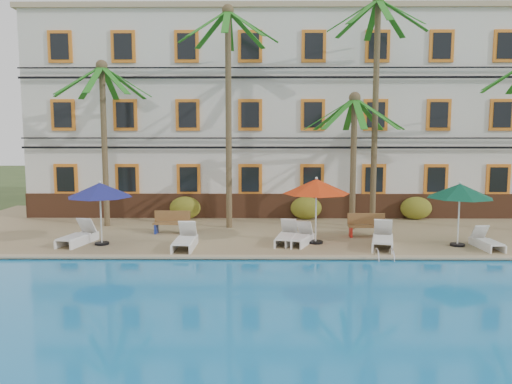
{
  "coord_description": "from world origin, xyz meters",
  "views": [
    {
      "loc": [
        -0.98,
        -17.17,
        4.39
      ],
      "look_at": [
        -1.18,
        3.0,
        2.0
      ],
      "focal_mm": 35.0,
      "sensor_mm": 36.0,
      "label": 1
    }
  ],
  "objects_px": {
    "bench_left": "(172,222)",
    "palm_a": "(104,120)",
    "umbrella_blue": "(100,190)",
    "umbrella_green": "(460,191)",
    "umbrella_red": "(316,187)",
    "lounger_c": "(287,236)",
    "lounger_e": "(383,239)",
    "palm_c": "(354,140)",
    "lounger_d": "(300,237)",
    "lounger_b": "(185,240)",
    "lounger_f": "(487,241)",
    "palm_d": "(376,83)",
    "lounger_a": "(78,236)",
    "bench_right": "(367,225)",
    "pool_ladder": "(384,259)",
    "palm_b": "(228,90)"
  },
  "relations": [
    {
      "from": "umbrella_red",
      "to": "lounger_f",
      "type": "height_order",
      "value": "umbrella_red"
    },
    {
      "from": "lounger_a",
      "to": "bench_left",
      "type": "xyz_separation_m",
      "value": [
        3.18,
        2.04,
        0.18
      ]
    },
    {
      "from": "umbrella_blue",
      "to": "bench_right",
      "type": "xyz_separation_m",
      "value": [
        10.2,
        1.55,
        -1.57
      ]
    },
    {
      "from": "umbrella_blue",
      "to": "bench_left",
      "type": "bearing_deg",
      "value": 43.32
    },
    {
      "from": "lounger_a",
      "to": "lounger_f",
      "type": "distance_m",
      "value": 15.03
    },
    {
      "from": "palm_c",
      "to": "umbrella_red",
      "type": "height_order",
      "value": "palm_c"
    },
    {
      "from": "palm_d",
      "to": "umbrella_blue",
      "type": "height_order",
      "value": "palm_d"
    },
    {
      "from": "palm_d",
      "to": "umbrella_green",
      "type": "distance_m",
      "value": 6.05
    },
    {
      "from": "pool_ladder",
      "to": "lounger_e",
      "type": "bearing_deg",
      "value": 78.11
    },
    {
      "from": "lounger_a",
      "to": "bench_right",
      "type": "relative_size",
      "value": 1.34
    },
    {
      "from": "lounger_c",
      "to": "lounger_f",
      "type": "distance_m",
      "value": 7.21
    },
    {
      "from": "lounger_f",
      "to": "lounger_b",
      "type": "bearing_deg",
      "value": -179.55
    },
    {
      "from": "palm_c",
      "to": "bench_left",
      "type": "xyz_separation_m",
      "value": [
        -7.63,
        -0.95,
        -3.39
      ]
    },
    {
      "from": "lounger_d",
      "to": "lounger_f",
      "type": "bearing_deg",
      "value": -5.32
    },
    {
      "from": "umbrella_green",
      "to": "lounger_b",
      "type": "bearing_deg",
      "value": -177.28
    },
    {
      "from": "palm_b",
      "to": "lounger_d",
      "type": "bearing_deg",
      "value": -48.84
    },
    {
      "from": "lounger_c",
      "to": "lounger_e",
      "type": "height_order",
      "value": "lounger_e"
    },
    {
      "from": "palm_b",
      "to": "lounger_c",
      "type": "height_order",
      "value": "palm_b"
    },
    {
      "from": "lounger_b",
      "to": "lounger_d",
      "type": "bearing_deg",
      "value": 9.5
    },
    {
      "from": "palm_b",
      "to": "bench_right",
      "type": "bearing_deg",
      "value": -18.44
    },
    {
      "from": "palm_a",
      "to": "bench_right",
      "type": "xyz_separation_m",
      "value": [
        11.16,
        -2.22,
        -4.25
      ]
    },
    {
      "from": "palm_c",
      "to": "lounger_e",
      "type": "height_order",
      "value": "palm_c"
    },
    {
      "from": "umbrella_red",
      "to": "lounger_c",
      "type": "bearing_deg",
      "value": -177.2
    },
    {
      "from": "lounger_c",
      "to": "pool_ladder",
      "type": "height_order",
      "value": "lounger_c"
    },
    {
      "from": "palm_c",
      "to": "lounger_f",
      "type": "distance_m",
      "value": 6.59
    },
    {
      "from": "palm_b",
      "to": "umbrella_blue",
      "type": "relative_size",
      "value": 3.97
    },
    {
      "from": "palm_b",
      "to": "umbrella_red",
      "type": "relative_size",
      "value": 3.78
    },
    {
      "from": "lounger_e",
      "to": "palm_a",
      "type": "bearing_deg",
      "value": 160.02
    },
    {
      "from": "lounger_b",
      "to": "lounger_e",
      "type": "xyz_separation_m",
      "value": [
        7.18,
        0.21,
        0.01
      ]
    },
    {
      "from": "palm_b",
      "to": "umbrella_blue",
      "type": "distance_m",
      "value": 6.93
    },
    {
      "from": "palm_c",
      "to": "pool_ladder",
      "type": "height_order",
      "value": "palm_c"
    },
    {
      "from": "lounger_c",
      "to": "bench_right",
      "type": "bearing_deg",
      "value": 21.6
    },
    {
      "from": "lounger_c",
      "to": "lounger_a",
      "type": "bearing_deg",
      "value": -178.84
    },
    {
      "from": "palm_b",
      "to": "palm_d",
      "type": "distance_m",
      "value": 6.33
    },
    {
      "from": "bench_left",
      "to": "palm_a",
      "type": "bearing_deg",
      "value": 153.01
    },
    {
      "from": "lounger_b",
      "to": "lounger_d",
      "type": "height_order",
      "value": "lounger_b"
    },
    {
      "from": "lounger_f",
      "to": "lounger_e",
      "type": "bearing_deg",
      "value": 178.04
    },
    {
      "from": "lounger_d",
      "to": "lounger_b",
      "type": "bearing_deg",
      "value": -170.5
    },
    {
      "from": "lounger_a",
      "to": "pool_ladder",
      "type": "distance_m",
      "value": 11.16
    },
    {
      "from": "lounger_e",
      "to": "palm_d",
      "type": "bearing_deg",
      "value": 82.97
    },
    {
      "from": "umbrella_blue",
      "to": "lounger_c",
      "type": "height_order",
      "value": "umbrella_blue"
    },
    {
      "from": "umbrella_green",
      "to": "umbrella_red",
      "type": "bearing_deg",
      "value": 175.66
    },
    {
      "from": "palm_c",
      "to": "pool_ladder",
      "type": "distance_m",
      "value": 6.42
    },
    {
      "from": "umbrella_green",
      "to": "umbrella_blue",
      "type": "bearing_deg",
      "value": 179.6
    },
    {
      "from": "umbrella_blue",
      "to": "pool_ladder",
      "type": "height_order",
      "value": "umbrella_blue"
    },
    {
      "from": "palm_c",
      "to": "lounger_c",
      "type": "distance_m",
      "value": 5.44
    },
    {
      "from": "palm_a",
      "to": "umbrella_red",
      "type": "distance_m",
      "value": 9.96
    },
    {
      "from": "lounger_e",
      "to": "palm_c",
      "type": "bearing_deg",
      "value": 98.23
    },
    {
      "from": "palm_d",
      "to": "umbrella_blue",
      "type": "relative_size",
      "value": 4.17
    },
    {
      "from": "palm_b",
      "to": "bench_left",
      "type": "height_order",
      "value": "palm_b"
    }
  ]
}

